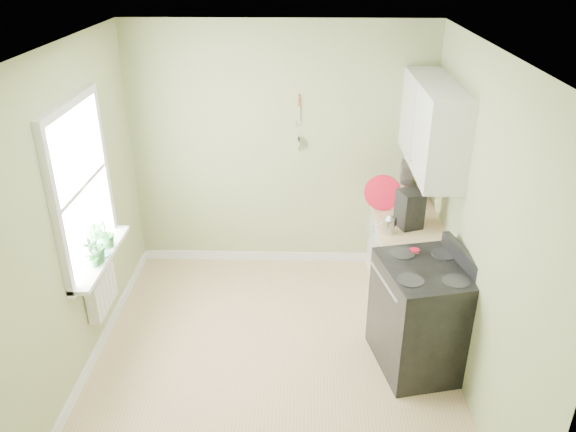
{
  "coord_description": "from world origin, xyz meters",
  "views": [
    {
      "loc": [
        0.24,
        -3.9,
        3.36
      ],
      "look_at": [
        0.12,
        0.55,
        1.18
      ],
      "focal_mm": 35.0,
      "sensor_mm": 36.0,
      "label": 1
    }
  ],
  "objects_px": {
    "stove": "(422,315)",
    "kettle": "(389,224)",
    "coffee_maker": "(409,210)",
    "stand_mixer": "(408,180)"
  },
  "relations": [
    {
      "from": "coffee_maker",
      "to": "stand_mixer",
      "type": "bearing_deg",
      "value": 82.03
    },
    {
      "from": "coffee_maker",
      "to": "kettle",
      "type": "bearing_deg",
      "value": -142.37
    },
    {
      "from": "kettle",
      "to": "coffee_maker",
      "type": "distance_m",
      "value": 0.27
    },
    {
      "from": "stand_mixer",
      "to": "kettle",
      "type": "height_order",
      "value": "stand_mixer"
    },
    {
      "from": "stove",
      "to": "kettle",
      "type": "distance_m",
      "value": 0.9
    },
    {
      "from": "stove",
      "to": "kettle",
      "type": "bearing_deg",
      "value": 107.93
    },
    {
      "from": "kettle",
      "to": "stand_mixer",
      "type": "bearing_deg",
      "value": 70.68
    },
    {
      "from": "stove",
      "to": "stand_mixer",
      "type": "relative_size",
      "value": 2.57
    },
    {
      "from": "stove",
      "to": "kettle",
      "type": "relative_size",
      "value": 5.76
    },
    {
      "from": "stand_mixer",
      "to": "coffee_maker",
      "type": "xyz_separation_m",
      "value": [
        -0.1,
        -0.72,
        -0.01
      ]
    }
  ]
}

